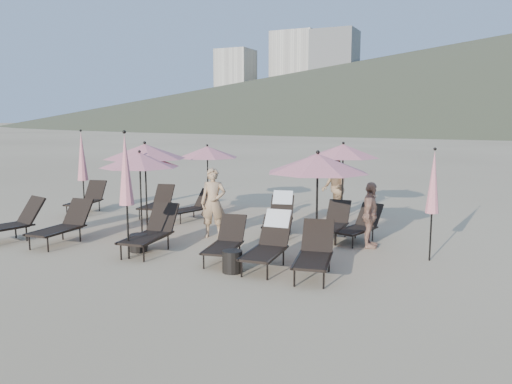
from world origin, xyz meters
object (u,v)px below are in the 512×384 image
at_px(lounger_2, 151,231).
at_px(umbrella_open_2, 318,163).
at_px(lounger_3, 226,241).
at_px(umbrella_closed_1, 433,183).
at_px(side_table_0, 138,243).
at_px(beachgoer_a, 213,203).
at_px(lounger_5, 315,252).
at_px(lounger_1, 63,224).
at_px(lounger_9, 280,215).
at_px(umbrella_open_0, 145,151).
at_px(umbrella_open_1, 140,160).
at_px(beachgoer_b, 334,187).
at_px(umbrella_open_3, 207,152).
at_px(beachgoer_c, 370,215).
at_px(umbrella_closed_2, 82,157).
at_px(side_table_1, 232,261).
at_px(lounger_7, 158,202).
at_px(lounger_8, 193,206).
at_px(lounger_11, 359,225).
at_px(lounger_10, 334,222).
at_px(lounger_0, 9,222).
at_px(umbrella_closed_0, 126,170).
at_px(umbrella_open_4, 343,151).
at_px(lounger_4, 269,242).
at_px(lounger_6, 87,198).

xyz_separation_m(lounger_2, umbrella_open_2, (3.72, 0.99, 1.65)).
height_order(lounger_3, umbrella_closed_1, umbrella_closed_1).
relative_size(side_table_0, beachgoer_a, 0.23).
distance_m(lounger_2, lounger_5, 4.04).
xyz_separation_m(lounger_1, lounger_2, (2.50, 0.29, 0.01)).
distance_m(lounger_9, umbrella_open_0, 4.17).
bearing_deg(lounger_9, umbrella_open_1, -167.06).
height_order(umbrella_open_1, beachgoer_b, umbrella_open_1).
bearing_deg(umbrella_open_3, beachgoer_c, -22.95).
bearing_deg(umbrella_closed_2, umbrella_open_2, -9.86).
bearing_deg(umbrella_open_2, lounger_9, 130.54).
bearing_deg(lounger_5, side_table_1, -172.07).
xyz_separation_m(lounger_3, beachgoer_a, (-1.35, 1.79, 0.49)).
relative_size(lounger_1, lounger_7, 1.06).
bearing_deg(lounger_3, lounger_7, 130.09).
bearing_deg(lounger_8, lounger_9, 4.32).
bearing_deg(lounger_11, lounger_10, -169.52).
bearing_deg(lounger_8, lounger_0, -105.41).
distance_m(lounger_5, umbrella_closed_0, 4.43).
distance_m(lounger_0, lounger_9, 6.95).
height_order(umbrella_open_4, umbrella_closed_2, umbrella_closed_2).
relative_size(lounger_3, umbrella_closed_1, 0.67).
bearing_deg(umbrella_closed_0, lounger_8, 104.11).
xyz_separation_m(lounger_4, umbrella_open_0, (-4.67, 1.93, 1.66)).
bearing_deg(lounger_10, lounger_0, -154.35).
bearing_deg(umbrella_closed_1, lounger_1, -165.00).
relative_size(lounger_8, umbrella_closed_2, 0.60).
height_order(lounger_2, umbrella_open_1, umbrella_open_1).
xyz_separation_m(lounger_11, beachgoer_a, (-3.60, -1.15, 0.49)).
xyz_separation_m(lounger_5, beachgoer_c, (0.51, 2.63, 0.33)).
height_order(lounger_0, lounger_9, lounger_9).
relative_size(lounger_7, beachgoer_b, 0.91).
bearing_deg(side_table_0, lounger_7, 120.73).
relative_size(umbrella_open_3, side_table_0, 5.46).
bearing_deg(umbrella_closed_0, umbrella_open_4, 64.18).
relative_size(umbrella_open_3, umbrella_closed_0, 0.79).
height_order(lounger_1, lounger_5, lounger_1).
distance_m(lounger_11, umbrella_open_0, 6.21).
xyz_separation_m(lounger_7, lounger_8, (1.39, -0.05, -0.02)).
bearing_deg(lounger_9, lounger_6, 164.62).
bearing_deg(lounger_7, lounger_1, -100.14).
xyz_separation_m(lounger_7, umbrella_closed_2, (-1.87, -1.29, 1.49)).
height_order(lounger_7, umbrella_closed_1, umbrella_closed_1).
bearing_deg(lounger_7, side_table_1, -51.70).
relative_size(lounger_7, beachgoer_c, 1.08).
distance_m(lounger_7, side_table_1, 6.64).
xyz_separation_m(umbrella_open_0, beachgoer_c, (6.24, 0.53, -1.39)).
distance_m(lounger_2, umbrella_closed_1, 6.44).
bearing_deg(lounger_1, umbrella_open_4, 42.49).
distance_m(side_table_0, beachgoer_c, 5.56).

